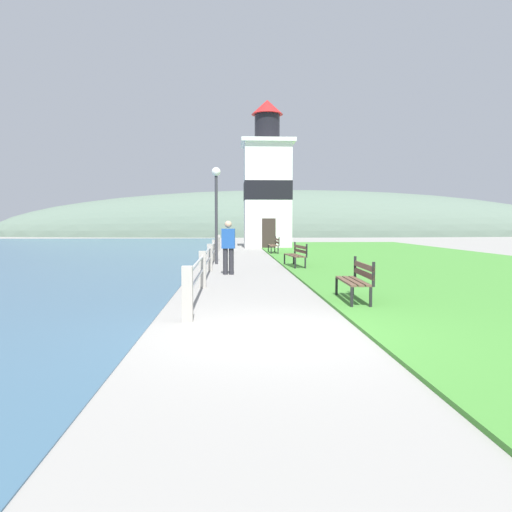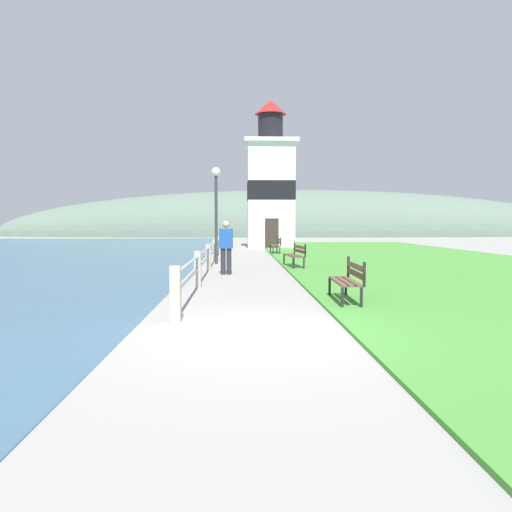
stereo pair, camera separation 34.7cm
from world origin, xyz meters
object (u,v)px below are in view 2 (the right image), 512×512
at_px(park_bench_midway, 296,254).
at_px(person_strolling, 226,245).
at_px(park_bench_near, 349,278).
at_px(lamp_post, 216,197).
at_px(park_bench_far, 277,244).
at_px(lighthouse, 270,186).

height_order(park_bench_midway, person_strolling, person_strolling).
xyz_separation_m(park_bench_near, lamp_post, (-3.24, 10.21, 2.20)).
bearing_deg(person_strolling, park_bench_far, -8.82).
distance_m(park_bench_far, lighthouse, 8.10).
height_order(lighthouse, person_strolling, lighthouse).
bearing_deg(park_bench_near, park_bench_midway, -87.16).
bearing_deg(person_strolling, lighthouse, -4.14).
bearing_deg(park_bench_near, lamp_post, -70.64).
relative_size(person_strolling, lamp_post, 0.45).
bearing_deg(park_bench_midway, person_strolling, 36.74).
bearing_deg(park_bench_midway, lighthouse, -95.84).
bearing_deg(lamp_post, person_strolling, -83.07).
distance_m(lighthouse, lamp_post, 14.39).
bearing_deg(park_bench_far, lamp_post, 65.62).
relative_size(park_bench_midway, person_strolling, 1.11).
bearing_deg(lighthouse, park_bench_near, -89.66).
relative_size(park_bench_far, lamp_post, 0.48).
xyz_separation_m(park_bench_near, lighthouse, (-0.14, 24.18, 3.71)).
bearing_deg(park_bench_near, park_bench_far, -87.44).
bearing_deg(park_bench_far, park_bench_midway, 90.06).
relative_size(park_bench_near, lighthouse, 0.17).
xyz_separation_m(park_bench_near, person_strolling, (-2.73, 6.02, 0.42)).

